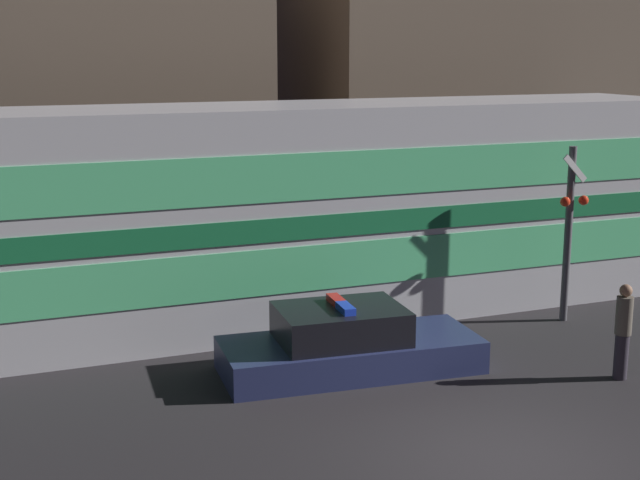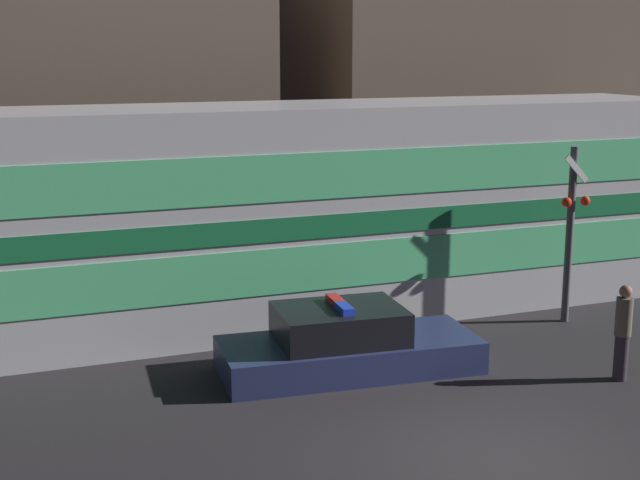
# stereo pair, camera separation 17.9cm
# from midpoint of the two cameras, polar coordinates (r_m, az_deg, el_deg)

# --- Properties ---
(ground_plane) EXTENTS (120.00, 120.00, 0.00)m
(ground_plane) POSITION_cam_midpoint_polar(r_m,az_deg,el_deg) (12.63, 11.92, -13.69)
(ground_plane) COLOR #262326
(train) EXTENTS (17.19, 3.02, 4.36)m
(train) POSITION_cam_midpoint_polar(r_m,az_deg,el_deg) (18.07, -1.30, 1.75)
(train) COLOR silver
(train) RESTS_ON ground_plane
(police_car) EXTENTS (4.57, 2.11, 1.26)m
(police_car) POSITION_cam_midpoint_polar(r_m,az_deg,el_deg) (15.40, 2.03, -6.76)
(police_car) COLOR navy
(police_car) RESTS_ON ground_plane
(pedestrian) EXTENTS (0.28, 0.28, 1.64)m
(pedestrian) POSITION_cam_midpoint_polar(r_m,az_deg,el_deg) (15.73, 19.12, -5.56)
(pedestrian) COLOR #2D2833
(pedestrian) RESTS_ON ground_plane
(crossing_signal_near) EXTENTS (0.64, 0.31, 3.57)m
(crossing_signal_near) POSITION_cam_midpoint_polar(r_m,az_deg,el_deg) (18.47, 16.01, 0.70)
(crossing_signal_near) COLOR #4C4C51
(crossing_signal_near) RESTS_ON ground_plane
(building_left) EXTENTS (6.82, 4.80, 9.90)m
(building_left) POSITION_cam_midpoint_polar(r_m,az_deg,el_deg) (23.36, -12.37, 10.68)
(building_left) COLOR brown
(building_left) RESTS_ON ground_plane
(building_center) EXTENTS (10.50, 5.97, 8.78)m
(building_center) POSITION_cam_midpoint_polar(r_m,az_deg,el_deg) (28.28, 9.80, 9.87)
(building_center) COLOR brown
(building_center) RESTS_ON ground_plane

